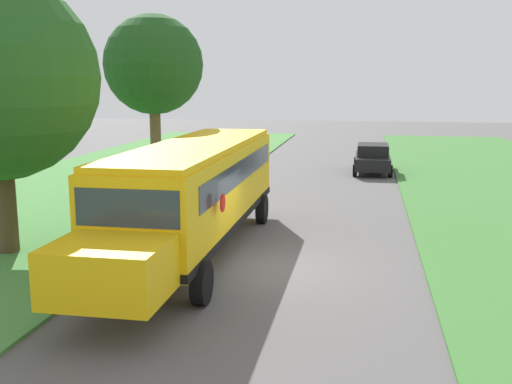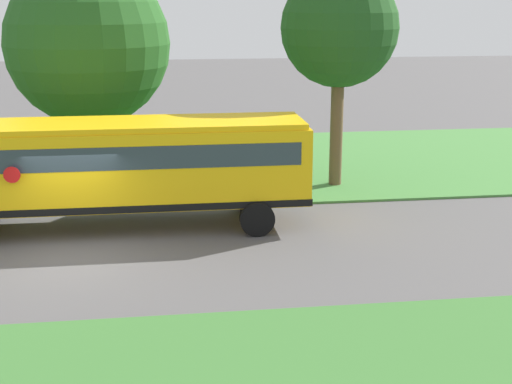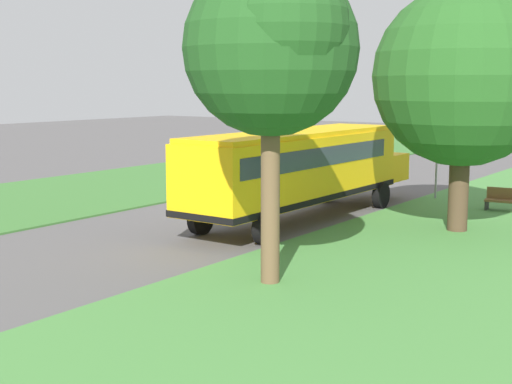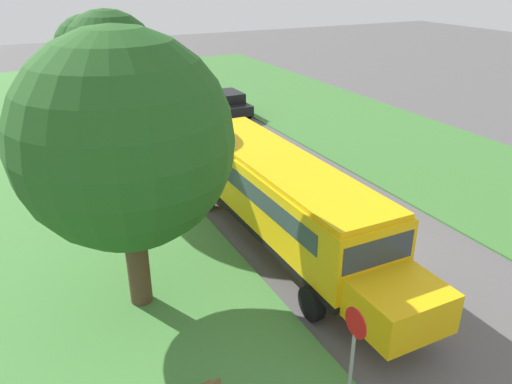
% 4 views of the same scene
% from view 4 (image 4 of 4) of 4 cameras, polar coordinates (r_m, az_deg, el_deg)
% --- Properties ---
extents(ground_plane, '(120.00, 120.00, 0.00)m').
position_cam_4_polar(ground_plane, '(18.24, 11.14, -5.79)').
color(ground_plane, '#565454').
extents(grass_verge, '(12.00, 80.00, 0.08)m').
position_cam_4_polar(grass_verge, '(15.19, -21.62, -13.92)').
color(grass_verge, '#47843D').
rests_on(grass_verge, ground).
extents(school_bus, '(2.84, 12.42, 3.16)m').
position_cam_4_polar(school_bus, '(16.97, 3.08, -0.40)').
color(school_bus, yellow).
rests_on(school_bus, ground).
extents(car_black_nearest, '(2.02, 4.40, 1.56)m').
position_cam_4_polar(car_black_nearest, '(33.52, -3.29, 10.26)').
color(car_black_nearest, black).
rests_on(car_black_nearest, ground).
extents(oak_tree_beside_bus, '(5.68, 5.68, 7.85)m').
position_cam_4_polar(oak_tree_beside_bus, '(13.17, -15.31, 5.48)').
color(oak_tree_beside_bus, '#4C3826').
rests_on(oak_tree_beside_bus, ground).
extents(oak_tree_roadside_mid, '(4.06, 4.03, 7.58)m').
position_cam_4_polar(oak_tree_roadside_mid, '(21.51, -16.90, 14.29)').
color(oak_tree_roadside_mid, brown).
rests_on(oak_tree_roadside_mid, ground).
extents(stop_sign, '(0.08, 0.68, 2.74)m').
position_cam_4_polar(stop_sign, '(11.11, 11.03, -17.15)').
color(stop_sign, gray).
rests_on(stop_sign, ground).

